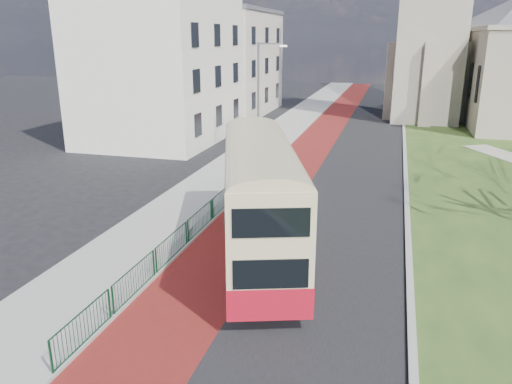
% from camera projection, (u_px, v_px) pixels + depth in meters
% --- Properties ---
extents(ground, '(160.00, 160.00, 0.00)m').
position_uv_depth(ground, '(248.00, 262.00, 19.61)').
color(ground, black).
rests_on(ground, ground).
extents(road_carriageway, '(9.00, 120.00, 0.01)m').
position_uv_depth(road_carriageway, '(342.00, 154.00, 37.63)').
color(road_carriageway, black).
rests_on(road_carriageway, ground).
extents(bus_lane, '(3.40, 120.00, 0.01)m').
position_uv_depth(bus_lane, '(306.00, 152.00, 38.31)').
color(bus_lane, '#591414').
rests_on(bus_lane, ground).
extents(pavement_west, '(4.00, 120.00, 0.12)m').
position_uv_depth(pavement_west, '(259.00, 149.00, 39.27)').
color(pavement_west, gray).
rests_on(pavement_west, ground).
extents(kerb_west, '(0.25, 120.00, 0.13)m').
position_uv_depth(kerb_west, '(283.00, 150.00, 38.76)').
color(kerb_west, '#999993').
rests_on(kerb_west, ground).
extents(kerb_east, '(0.25, 80.00, 0.13)m').
position_uv_depth(kerb_east, '(405.00, 151.00, 38.28)').
color(kerb_east, '#999993').
rests_on(kerb_east, ground).
extents(pedestrian_railing, '(0.07, 24.00, 1.12)m').
position_uv_depth(pedestrian_railing, '(213.00, 210.00, 23.88)').
color(pedestrian_railing, '#0D3A1F').
rests_on(pedestrian_railing, ground).
extents(street_block_near, '(10.30, 14.30, 13.00)m').
position_uv_depth(street_block_near, '(161.00, 61.00, 41.47)').
color(street_block_near, silver).
rests_on(street_block_near, ground).
extents(street_block_far, '(10.30, 16.30, 11.50)m').
position_uv_depth(street_block_far, '(224.00, 62.00, 56.42)').
color(street_block_far, beige).
rests_on(street_block_far, ground).
extents(streetlamp, '(2.13, 0.18, 8.00)m').
position_uv_depth(streetlamp, '(260.00, 93.00, 35.91)').
color(streetlamp, gray).
rests_on(streetlamp, pavement_west).
extents(bus, '(5.94, 11.30, 4.63)m').
position_uv_depth(bus, '(259.00, 195.00, 19.28)').
color(bus, maroon).
rests_on(bus, ground).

